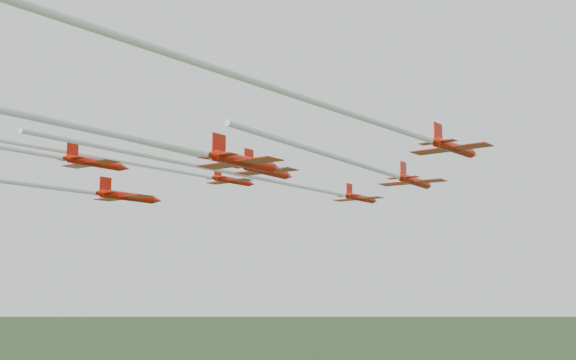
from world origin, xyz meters
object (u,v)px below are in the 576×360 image
Objects in this scene: jet_row2_left at (175,171)px; jet_row3_mid at (190,153)px; jet_row3_left at (71,189)px; jet_row3_right at (370,120)px; jet_row4_right at (121,135)px; jet_lead at (292,185)px; jet_row2_right at (383,171)px.

jet_row2_left is 0.84× the size of jet_row3_mid.
jet_row3_right reaches higher than jet_row3_left.
jet_row3_right is (40.77, -16.62, -1.43)m from jet_row2_left.
jet_row4_right is (25.66, -32.26, -3.69)m from jet_row2_left.
jet_row3_right is at bearing -44.51° from jet_lead.
jet_row4_right is at bearing -131.18° from jet_row3_right.
jet_row3_mid is (17.66, -15.51, -1.72)m from jet_row2_left.
jet_row2_left reaches higher than jet_row3_mid.
jet_row2_right is at bearing -17.61° from jet_lead.
jet_lead is 1.46× the size of jet_row2_right.
jet_row2_right is at bearing 23.72° from jet_row3_left.
jet_row4_right is at bearing -74.07° from jet_lead.
jet_row3_right is at bearing -5.99° from jet_row3_mid.
jet_lead is 38.30m from jet_row3_right.
jet_lead is 1.07× the size of jet_row3_right.
jet_row2_right reaches higher than jet_row4_right.
jet_row2_left is 1.03× the size of jet_row3_left.
jet_row2_left reaches higher than jet_row3_right.
jet_lead is 30.28m from jet_row3_left.
jet_row4_right is at bearing -50.05° from jet_row2_left.
jet_row2_right is (17.28, -5.36, -0.44)m from jet_lead.
jet_row3_right reaches higher than jet_row2_right.
jet_row4_right is at bearing -100.90° from jet_row2_right.
jet_row2_right is 23.97m from jet_row3_mid.
jet_row2_right is 0.79× the size of jet_row3_mid.
jet_row4_right is (7.99, -16.74, -1.97)m from jet_row3_mid.
jet_row2_left is at bearing -143.29° from jet_lead.
jet_row3_mid is at bearing -179.89° from jet_row3_right.
jet_row3_right reaches higher than jet_lead.
jet_lead reaches higher than jet_row4_right.
jet_row4_right is (-15.11, -15.63, -2.26)m from jet_row3_right.
jet_lead is at bearing 38.54° from jet_row2_left.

